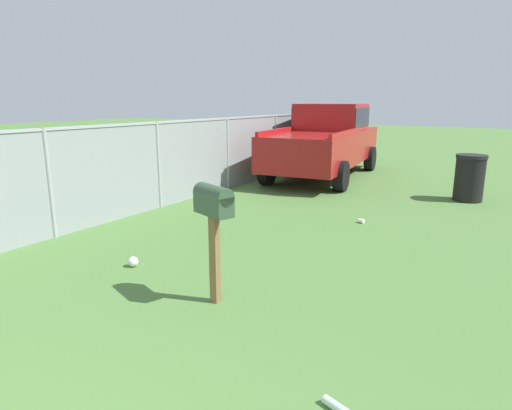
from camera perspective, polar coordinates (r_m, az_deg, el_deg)
mailbox at (r=4.69m, az=-5.53°, el=-0.60°), size 0.35×0.54×1.33m
pickup_truck at (r=13.09m, az=9.12°, el=8.55°), size 5.75×2.75×2.09m
trash_bin at (r=10.83m, az=26.01°, el=3.20°), size 0.65×0.65×1.03m
fence_section at (r=10.17m, az=-7.75°, el=6.38°), size 17.22×0.07×1.78m
litter_bag_by_mailbox at (r=6.20m, az=-15.70°, el=-7.11°), size 0.14×0.14×0.14m
litter_bottle_midfield_a at (r=3.55m, az=10.35°, el=-24.36°), size 0.14×0.23×0.07m
litter_cup_midfield_b at (r=8.27m, az=13.53°, el=-2.03°), size 0.10×0.11×0.08m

